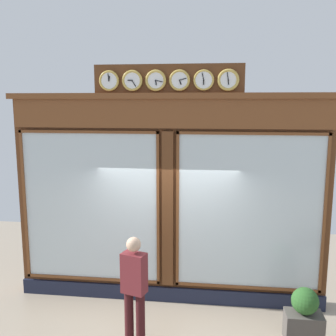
# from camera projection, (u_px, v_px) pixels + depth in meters

# --- Properties ---
(shop_facade) EXTENTS (5.73, 0.42, 4.29)m
(shop_facade) POSITION_uv_depth(u_px,v_px,m) (169.00, 198.00, 6.99)
(shop_facade) COLOR #5B3319
(shop_facade) RESTS_ON ground_plane
(pedestrian) EXTENTS (0.41, 0.32, 1.69)m
(pedestrian) POSITION_uv_depth(u_px,v_px,m) (134.00, 285.00, 5.81)
(pedestrian) COLOR #3A1316
(pedestrian) RESTS_ON ground_plane
(planter_box) EXTENTS (0.56, 0.36, 0.48)m
(planter_box) POSITION_uv_depth(u_px,v_px,m) (303.00, 328.00, 5.92)
(planter_box) COLOR #4C4742
(planter_box) RESTS_ON ground_plane
(planter_shrub) EXTENTS (0.41, 0.41, 0.41)m
(planter_shrub) POSITION_uv_depth(u_px,v_px,m) (305.00, 301.00, 5.84)
(planter_shrub) COLOR #285623
(planter_shrub) RESTS_ON planter_box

